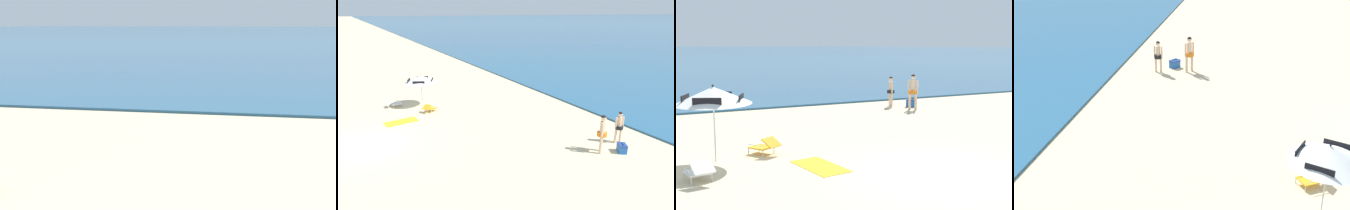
# 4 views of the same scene
# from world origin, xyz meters

# --- Properties ---
(ground_plane) EXTENTS (800.00, 800.00, 0.00)m
(ground_plane) POSITION_xyz_m (0.00, 0.00, 0.00)
(ground_plane) COLOR beige
(beach_umbrella_striped_main) EXTENTS (2.73, 2.74, 2.15)m
(beach_umbrella_striped_main) POSITION_xyz_m (-4.83, 3.80, 1.85)
(beach_umbrella_striped_main) COLOR silver
(beach_umbrella_striped_main) RESTS_ON ground
(lounge_chair_under_umbrella) EXTENTS (0.91, 1.03, 0.52)m
(lounge_chair_under_umbrella) POSITION_xyz_m (-3.38, 3.91, 0.27)
(lounge_chair_under_umbrella) COLOR gold
(lounge_chair_under_umbrella) RESTS_ON ground
(lounge_chair_beside_umbrella) EXTENTS (0.68, 0.96, 0.52)m
(lounge_chair_beside_umbrella) POSITION_xyz_m (-5.52, 2.10, 0.27)
(lounge_chair_beside_umbrella) COLOR white
(lounge_chair_beside_umbrella) RESTS_ON ground
(person_standing_near_shore) EXTENTS (0.38, 0.46, 1.57)m
(person_standing_near_shore) POSITION_xyz_m (5.47, 10.68, 0.91)
(person_standing_near_shore) COLOR beige
(person_standing_near_shore) RESTS_ON ground
(person_standing_beside) EXTENTS (0.43, 0.43, 1.77)m
(person_standing_beside) POSITION_xyz_m (5.81, 9.19, 1.02)
(person_standing_beside) COLOR beige
(person_standing_beside) RESTS_ON ground
(cooler_box) EXTENTS (0.61, 0.56, 0.43)m
(cooler_box) POSITION_xyz_m (6.29, 10.02, 0.20)
(cooler_box) COLOR #1E56A8
(cooler_box) RESTS_ON ground
(beach_towel) EXTENTS (1.13, 1.90, 0.01)m
(beach_towel) POSITION_xyz_m (-2.45, 1.98, 0.01)
(beach_towel) COLOR gold
(beach_towel) RESTS_ON ground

